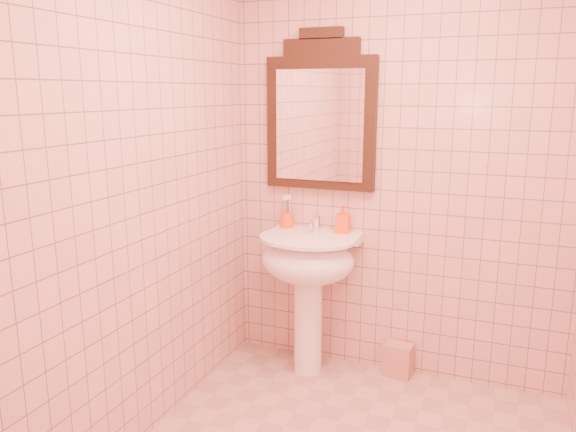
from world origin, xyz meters
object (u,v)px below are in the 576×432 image
at_px(toothbrush_cup, 287,219).
at_px(soap_dispenser, 343,219).
at_px(mirror, 320,116).
at_px(towel, 398,360).
at_px(pedestal_sink, 308,269).

relative_size(toothbrush_cup, soap_dispenser, 1.05).
xyz_separation_m(toothbrush_cup, soap_dispenser, (0.36, -0.00, 0.03)).
xyz_separation_m(mirror, towel, (0.53, -0.04, -1.45)).
bearing_deg(pedestal_sink, toothbrush_cup, 140.21).
bearing_deg(pedestal_sink, soap_dispenser, 44.94).
height_order(pedestal_sink, toothbrush_cup, toothbrush_cup).
height_order(pedestal_sink, mirror, mirror).
bearing_deg(mirror, pedestal_sink, -90.00).
bearing_deg(towel, toothbrush_cup, 179.37).
xyz_separation_m(soap_dispenser, towel, (0.37, -0.00, -0.85)).
xyz_separation_m(pedestal_sink, toothbrush_cup, (-0.20, 0.17, 0.25)).
height_order(mirror, toothbrush_cup, mirror).
distance_m(toothbrush_cup, towel, 1.09).
distance_m(pedestal_sink, soap_dispenser, 0.37).
bearing_deg(toothbrush_cup, towel, -0.63).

